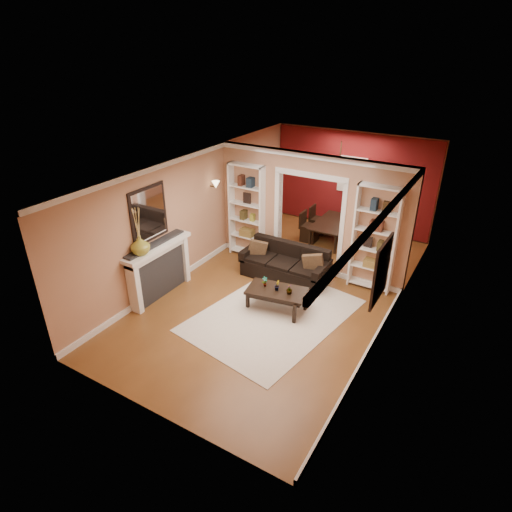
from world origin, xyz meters
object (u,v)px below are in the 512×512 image
Objects in this scene: sofa at (285,263)px; fireplace at (161,271)px; coffee_table at (277,299)px; bookshelf_right at (375,239)px; bookshelf_left at (247,211)px; dining_table at (333,232)px.

fireplace is at bearing -133.91° from sofa.
bookshelf_right is (1.33, 1.77, 0.93)m from coffee_table.
bookshelf_right is (3.10, 0.00, 0.00)m from bookshelf_left.
bookshelf_right is (1.76, 0.58, 0.77)m from sofa.
sofa is 2.71m from fireplace.
coffee_table is at bearing 18.24° from fireplace.
dining_table is at bearing 130.13° from bookshelf_right.
bookshelf_right is at bearing -139.87° from dining_table.
fireplace reaches higher than dining_table.
bookshelf_right reaches higher than sofa.
bookshelf_left is (-1.34, 0.58, 0.77)m from sofa.
fireplace is (-1.88, -1.95, 0.20)m from sofa.
sofa is 1.65m from bookshelf_left.
fireplace is (-0.54, -2.53, -0.57)m from bookshelf_left.
coffee_table is 2.67m from bookshelf_left.
bookshelf_left reaches higher than coffee_table.
sofa is 1.28m from coffee_table.
bookshelf_left is at bearing 124.85° from coffee_table.
coffee_table is 0.50× the size of bookshelf_right.
bookshelf_right reaches higher than fireplace.
sofa is 0.85× the size of bookshelf_left.
sofa reaches higher than coffee_table.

